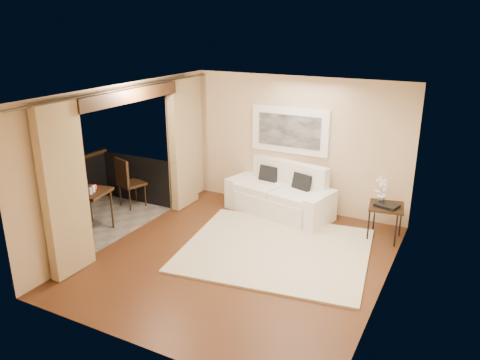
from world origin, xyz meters
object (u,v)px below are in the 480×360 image
Objects in this scene: balcony_chair_near at (45,206)px; ice_bucket at (83,183)px; side_table at (386,209)px; sofa at (281,196)px; bistro_table at (89,195)px; balcony_chair_far at (127,179)px; orchid at (382,189)px.

balcony_chair_near is 4.35× the size of ice_bucket.
side_table is 0.76× the size of balcony_chair_near.
sofa is at bearing 172.88° from side_table.
side_table is at bearing 23.87° from bistro_table.
bistro_table is 3.91× the size of ice_bucket.
ice_bucket is at bearing 157.29° from bistro_table.
balcony_chair_far reaches higher than bistro_table.
bistro_table is 0.90× the size of balcony_chair_near.
balcony_chair_far reaches higher than sofa.
orchid reaches higher than side_table.
ice_bucket is at bearing -155.91° from orchid.
side_table is at bearing 33.32° from balcony_chair_near.
ice_bucket is (-2.95, -2.34, 0.52)m from sofa.
side_table is at bearing 4.88° from sofa.
balcony_chair_far reaches higher than balcony_chair_near.
balcony_chair_far is (-4.89, -1.06, -0.26)m from orchid.
sofa is at bearing -139.12° from balcony_chair_far.
orchid is at bearing 25.61° from bistro_table.
balcony_chair_far is 1.17m from ice_bucket.
side_table is 5.46m from ice_bucket.
balcony_chair_near is (-0.71, -0.40, -0.20)m from bistro_table.
ice_bucket is at bearing -129.57° from sofa.
side_table is 5.11m from balcony_chair_far.
side_table is at bearing -42.57° from orchid.
orchid reaches higher than bistro_table.
balcony_chair_far reaches higher than ice_bucket.
balcony_chair_near is at bearing -129.09° from sofa.
bistro_table is at bearing -126.97° from sofa.
bistro_table is at bearing -154.39° from orchid.
balcony_chair_far is 5.31× the size of ice_bucket.
sofa is 3.18m from balcony_chair_far.
side_table is at bearing 22.42° from ice_bucket.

